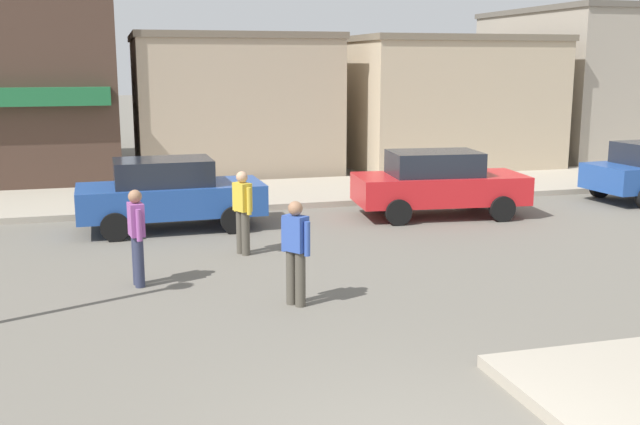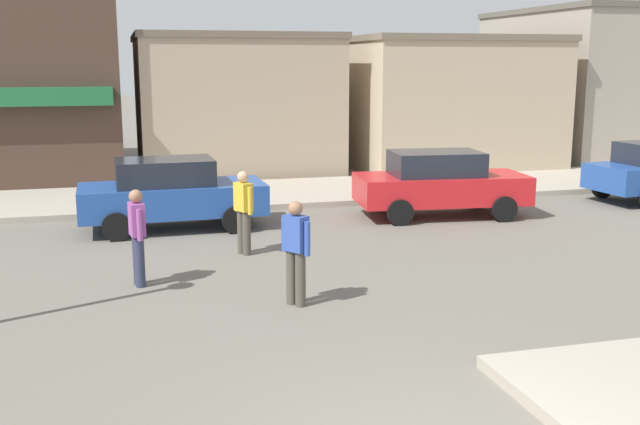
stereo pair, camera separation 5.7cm
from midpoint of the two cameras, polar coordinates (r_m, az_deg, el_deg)
The scene contains 9 objects.
kerb_far at distance 20.40m, azimuth -7.70°, elevation 1.27°, with size 80.00×4.00×0.15m, color #A89E8C.
parked_car_nearest at distance 16.74m, azimuth -11.51°, elevation 1.48°, with size 4.04×1.95×1.56m.
parked_car_second at distance 18.01m, azimuth 8.90°, elevation 2.26°, with size 4.15×2.18×1.56m.
pedestrian_crossing_near at distance 14.30m, azimuth -6.04°, elevation 0.20°, with size 0.35×0.54×1.61m.
pedestrian_crossing_far at distance 11.24m, azimuth -2.01°, elevation -2.85°, with size 0.39×0.50×1.61m.
pedestrian_kerb_side at distance 12.57m, azimuth -13.91°, elevation -1.64°, with size 0.27×0.56×1.61m.
building_storefront_left_near at distance 25.85m, azimuth -6.94°, elevation 8.31°, with size 6.40×6.66×4.52m.
building_storefront_left_mid at distance 27.17m, azimuth 8.79°, elevation 8.36°, with size 6.76×6.73×4.48m.
building_storefront_right_near at distance 31.76m, azimuth 20.43°, elevation 9.23°, with size 6.92×8.00×5.60m.
Camera 1 is at (-2.69, -5.70, 3.64)m, focal length 42.00 mm.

